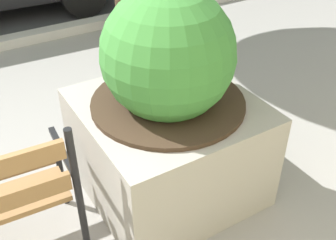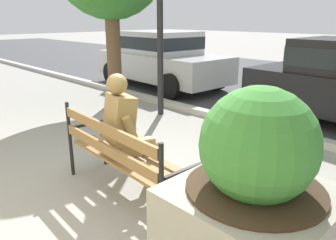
% 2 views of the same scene
% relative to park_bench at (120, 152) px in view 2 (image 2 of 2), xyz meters
% --- Properties ---
extents(ground_plane, '(80.00, 80.00, 0.00)m').
position_rel_park_bench_xyz_m(ground_plane, '(0.08, 0.22, -0.54)').
color(ground_plane, gray).
extents(curb_stone, '(60.00, 0.20, 0.12)m').
position_rel_park_bench_xyz_m(curb_stone, '(0.08, 3.12, -0.48)').
color(curb_stone, '#B2AFA8').
rests_on(curb_stone, ground).
extents(park_bench, '(1.83, 0.63, 0.95)m').
position_rel_park_bench_xyz_m(park_bench, '(0.00, 0.00, 0.00)').
color(park_bench, olive).
rests_on(park_bench, ground).
extents(bronze_statue_seated, '(0.76, 0.80, 1.37)m').
position_rel_park_bench_xyz_m(bronze_statue_seated, '(-0.04, 0.21, 0.12)').
color(bronze_statue_seated, olive).
rests_on(bronze_statue_seated, ground).
extents(concrete_planter, '(1.10, 1.10, 1.49)m').
position_rel_park_bench_xyz_m(concrete_planter, '(1.60, 0.02, 0.10)').
color(concrete_planter, gray).
rests_on(concrete_planter, ground).
extents(parked_car_silver, '(4.18, 2.08, 1.56)m').
position_rel_park_bench_xyz_m(parked_car_silver, '(-4.23, 4.54, 0.30)').
color(parked_car_silver, '#B7B7BC').
rests_on(parked_car_silver, ground).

